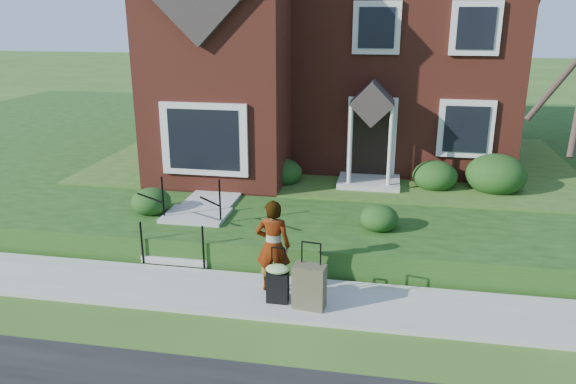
% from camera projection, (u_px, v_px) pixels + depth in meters
% --- Properties ---
extents(ground, '(120.00, 120.00, 0.00)m').
position_uv_depth(ground, '(287.00, 300.00, 10.18)').
color(ground, '#2D5119').
rests_on(ground, ground).
extents(sidewalk, '(60.00, 1.60, 0.08)m').
position_uv_depth(sidewalk, '(287.00, 298.00, 10.17)').
color(sidewalk, '#9E9B93').
rests_on(sidewalk, ground).
extents(terrace, '(44.00, 20.00, 0.60)m').
position_uv_depth(terrace, '(456.00, 152.00, 19.60)').
color(terrace, '#1B3C10').
rests_on(terrace, ground).
extents(walkway, '(1.20, 6.00, 0.06)m').
position_uv_depth(walkway, '(230.00, 181.00, 15.10)').
color(walkway, '#9E9B93').
rests_on(walkway, terrace).
extents(main_house, '(10.40, 10.20, 9.40)m').
position_uv_depth(main_house, '(336.00, 2.00, 17.60)').
color(main_house, maroon).
rests_on(main_house, terrace).
extents(front_steps, '(1.40, 2.02, 1.50)m').
position_uv_depth(front_steps, '(189.00, 229.00, 12.19)').
color(front_steps, '#9E9B93').
rests_on(front_steps, ground).
extents(foundation_shrubs, '(10.27, 4.39, 1.06)m').
position_uv_depth(foundation_shrubs, '(336.00, 171.00, 14.53)').
color(foundation_shrubs, black).
rests_on(foundation_shrubs, terrace).
extents(woman, '(0.65, 0.44, 1.74)m').
position_uv_depth(woman, '(273.00, 246.00, 10.14)').
color(woman, '#999999').
rests_on(woman, sidewalk).
extents(suitcase_black, '(0.42, 0.35, 1.02)m').
position_uv_depth(suitcase_black, '(278.00, 281.00, 9.84)').
color(suitcase_black, black).
rests_on(suitcase_black, sidewalk).
extents(suitcase_olive, '(0.59, 0.38, 1.19)m').
position_uv_depth(suitcase_olive, '(309.00, 286.00, 9.65)').
color(suitcase_olive, '#4A4831').
rests_on(suitcase_olive, sidewalk).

